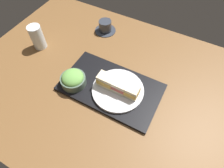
{
  "coord_description": "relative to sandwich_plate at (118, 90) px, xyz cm",
  "views": [
    {
      "loc": [
        25.33,
        -44.8,
        72.25
      ],
      "look_at": [
        2.96,
        -3.26,
        5.0
      ],
      "focal_mm": 30.06,
      "sensor_mm": 36.0,
      "label": 1
    }
  ],
  "objects": [
    {
      "name": "sandwich_plate",
      "position": [
        0.0,
        0.0,
        0.0
      ],
      "size": [
        23.17,
        23.17,
        1.35
      ],
      "primitive_type": "cylinder",
      "color": "silver",
      "rests_on": "serving_tray"
    },
    {
      "name": "sandwich_middle",
      "position": [
        -0.0,
        -0.0,
        3.4
      ],
      "size": [
        7.63,
        4.99,
        5.45
      ],
      "color": "#EFE5C1",
      "rests_on": "sandwich_plate"
    },
    {
      "name": "ground_plane",
      "position": [
        -5.92,
        3.21,
        -3.77
      ],
      "size": [
        140.0,
        100.0,
        3.0
      ],
      "primitive_type": "cube",
      "color": "brown"
    },
    {
      "name": "drinking_glass",
      "position": [
        -50.91,
        6.88,
        4.21
      ],
      "size": [
        6.74,
        6.74,
        12.94
      ],
      "primitive_type": "cylinder",
      "color": "silver",
      "rests_on": "ground_plane"
    },
    {
      "name": "salad_bowl",
      "position": [
        -19.76,
        -5.82,
        2.42
      ],
      "size": [
        11.42,
        11.42,
        6.86
      ],
      "color": "#4C6051",
      "rests_on": "serving_tray"
    },
    {
      "name": "coffee_cup",
      "position": [
        -26.29,
        35.07,
        0.65
      ],
      "size": [
        12.19,
        12.33,
        6.56
      ],
      "color": "#333842",
      "rests_on": "ground_plane"
    },
    {
      "name": "serving_tray",
      "position": [
        -3.91,
        0.64,
        -1.47
      ],
      "size": [
        45.14,
        26.34,
        1.59
      ],
      "primitive_type": "cube",
      "color": "black",
      "rests_on": "ground_plane"
    },
    {
      "name": "sandwich_near",
      "position": [
        -5.74,
        -0.15,
        3.59
      ],
      "size": [
        7.28,
        5.12,
        5.83
      ],
      "color": "beige",
      "rests_on": "sandwich_plate"
    },
    {
      "name": "sandwich_far",
      "position": [
        5.74,
        0.15,
        3.27
      ],
      "size": [
        7.3,
        5.18,
        5.18
      ],
      "color": "beige",
      "rests_on": "sandwich_plate"
    }
  ]
}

